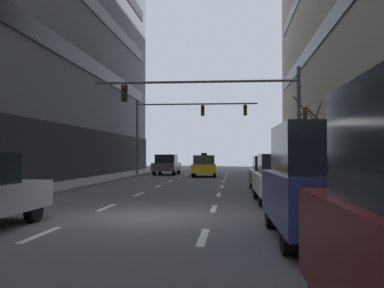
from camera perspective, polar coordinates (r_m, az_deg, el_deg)
The scene contains 25 objects.
ground_plane at distance 12.60m, azimuth -5.46°, elevation -8.87°, with size 120.00×120.00×0.00m, color #515156.
lane_stripe_l1_s3 at distance 10.23m, azimuth -18.13°, elevation -10.53°, with size 0.16×2.00×0.01m, color silver.
lane_stripe_l1_s4 at distance 14.92m, azimuth -10.46°, elevation -7.68°, with size 0.16×2.00×0.01m, color silver.
lane_stripe_l1_s5 at distance 19.76m, azimuth -6.55°, elevation -6.14°, with size 0.16×2.00×0.01m, color silver.
lane_stripe_l1_s6 at distance 24.66m, azimuth -4.19°, elevation -5.20°, with size 0.16×2.00×0.01m, color silver.
lane_stripe_l1_s7 at distance 29.60m, azimuth -2.62°, elevation -4.57°, with size 0.16×2.00×0.01m, color silver.
lane_stripe_l1_s8 at distance 34.55m, azimuth -1.50°, elevation -4.11°, with size 0.16×2.00×0.01m, color silver.
lane_stripe_l1_s9 at distance 39.52m, azimuth -0.67°, elevation -3.77°, with size 0.16×2.00×0.01m, color silver.
lane_stripe_l1_s10 at distance 44.49m, azimuth -0.02°, elevation -3.51°, with size 0.16×2.00×0.01m, color silver.
lane_stripe_l2_s3 at distance 9.45m, azimuth 1.40°, elevation -11.37°, with size 0.16×2.00×0.01m, color silver.
lane_stripe_l2_s4 at distance 14.39m, azimuth 2.70°, elevation -7.93°, with size 0.16×2.00×0.01m, color silver.
lane_stripe_l2_s5 at distance 19.36m, azimuth 3.33°, elevation -6.25°, with size 0.16×2.00×0.01m, color silver.
lane_stripe_l2_s6 at distance 24.35m, azimuth 3.69°, elevation -5.25°, with size 0.16×2.00×0.01m, color silver.
lane_stripe_l2_s7 at distance 29.34m, azimuth 3.94°, elevation -4.60°, with size 0.16×2.00×0.01m, color silver.
lane_stripe_l2_s8 at distance 34.33m, azimuth 4.11°, elevation -4.13°, with size 0.16×2.00×0.01m, color silver.
lane_stripe_l2_s9 at distance 39.32m, azimuth 4.24°, elevation -3.78°, with size 0.16×2.00×0.01m, color silver.
lane_stripe_l2_s10 at distance 44.32m, azimuth 4.34°, elevation -3.51°, with size 0.16×2.00×0.01m, color silver.
taxi_driving_0 at distance 35.62m, azimuth 1.50°, elevation -2.73°, with size 2.00×4.45×1.82m.
car_driving_1 at distance 39.38m, azimuth -3.14°, elevation -2.56°, with size 1.98×4.58×1.71m.
car_parked_1 at distance 9.35m, azimuth 15.73°, elevation -4.56°, with size 2.03×4.67×2.24m.
car_parked_2 at distance 16.38m, azimuth 11.15°, elevation -4.21°, with size 1.96×4.53×1.69m.
car_parked_3 at distance 21.79m, azimuth 9.65°, elevation -3.61°, with size 1.86×4.32×1.61m.
traffic_signal_0 at distance 22.79m, azimuth 4.69°, elevation 4.90°, with size 10.20×0.35×5.80m.
traffic_signal_1 at distance 37.13m, azimuth -1.46°, elevation 3.06°, with size 9.75×0.35×6.01m.
street_tree_0 at distance 25.53m, azimuth 13.88°, elevation 0.38°, with size 2.03×2.11×4.64m.
Camera 1 is at (2.29, -12.28, 1.64)m, focal length 43.29 mm.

